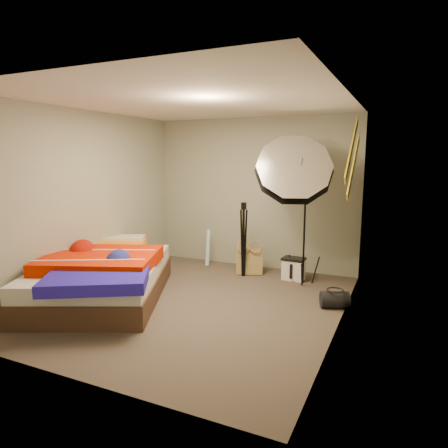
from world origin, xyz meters
The scene contains 15 objects.
floor centered at (0.00, 0.00, 0.00)m, with size 4.00×4.00×0.00m, color #4F443C.
ceiling centered at (0.00, 0.00, 2.50)m, with size 4.00×4.00×0.00m, color silver.
wall_back centered at (0.00, 2.00, 1.25)m, with size 3.50×3.50×0.00m, color gray.
wall_front centered at (0.00, -2.00, 1.25)m, with size 3.50×3.50×0.00m, color gray.
wall_left centered at (-1.75, 0.00, 1.25)m, with size 4.00×4.00×0.00m, color gray.
wall_right centered at (1.75, 0.00, 1.25)m, with size 4.00×4.00×0.00m, color gray.
tote_bag centered at (0.13, 1.50, 0.21)m, with size 0.41×0.12×0.41m, color tan.
wrapping_roll centered at (-0.71, 1.70, 0.31)m, with size 0.07×0.07×0.63m, color #5CAADF.
camera_case centered at (0.85, 1.51, 0.16)m, with size 0.31×0.22×0.31m, color white.
duffel_bag centered at (1.62, 0.58, 0.11)m, with size 0.21×0.21×0.34m, color black.
wall_stripe_upper centered at (1.73, 0.60, 1.95)m, with size 0.02×1.10×0.10m, color gold.
wall_stripe_lower centered at (1.73, 0.85, 1.75)m, with size 0.02×1.10×0.10m, color gold.
bed centered at (-1.26, -0.33, 0.32)m, with size 2.39×2.63×0.65m.
photo_umbrella centered at (0.89, 1.22, 1.65)m, with size 1.22×1.06×2.29m.
camera_tripod centered at (0.08, 1.37, 0.67)m, with size 0.07×0.07×1.17m.
Camera 1 is at (2.35, -4.29, 1.85)m, focal length 32.00 mm.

